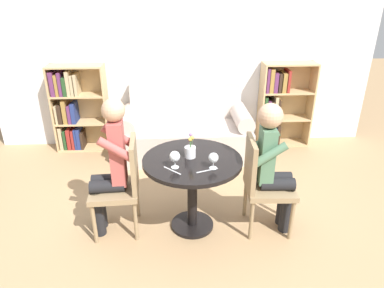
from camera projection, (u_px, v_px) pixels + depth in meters
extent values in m
plane|color=tan|center=(192.00, 226.00, 3.27)|extent=(16.00, 16.00, 0.00)
cube|color=silver|center=(184.00, 47.00, 4.52)|extent=(5.20, 0.05, 2.70)
cylinder|color=black|center=(192.00, 161.00, 2.97)|extent=(0.87, 0.87, 0.03)
cylinder|color=black|center=(192.00, 194.00, 3.12)|extent=(0.09, 0.09, 0.65)
cylinder|color=black|center=(192.00, 224.00, 3.26)|extent=(0.40, 0.40, 0.03)
cube|color=beige|center=(186.00, 140.00, 4.57)|extent=(1.68, 0.80, 0.42)
cube|color=beige|center=(185.00, 100.00, 4.66)|extent=(1.46, 0.16, 0.50)
cylinder|color=beige|center=(129.00, 119.00, 4.40)|extent=(0.22, 0.72, 0.22)
cylinder|color=beige|center=(241.00, 117.00, 4.47)|extent=(0.22, 0.72, 0.22)
cube|color=tan|center=(83.00, 106.00, 4.72)|extent=(0.72, 0.02, 1.17)
cube|color=tan|center=(54.00, 109.00, 4.58)|extent=(0.02, 0.28, 1.17)
cube|color=tan|center=(107.00, 108.00, 4.62)|extent=(0.02, 0.28, 1.17)
cube|color=tan|center=(86.00, 147.00, 4.84)|extent=(0.67, 0.28, 0.02)
cube|color=tan|center=(83.00, 122.00, 4.68)|extent=(0.67, 0.28, 0.02)
cube|color=tan|center=(79.00, 95.00, 4.52)|extent=(0.67, 0.28, 0.02)
cube|color=tan|center=(75.00, 66.00, 4.36)|extent=(0.67, 0.28, 0.02)
cube|color=tan|center=(63.00, 137.00, 4.75)|extent=(0.04, 0.23, 0.32)
cube|color=#234723|center=(67.00, 138.00, 4.76)|extent=(0.03, 0.23, 0.27)
cube|color=maroon|center=(70.00, 137.00, 4.76)|extent=(0.05, 0.23, 0.29)
cube|color=maroon|center=(74.00, 138.00, 4.77)|extent=(0.03, 0.23, 0.27)
cube|color=navy|center=(77.00, 137.00, 4.77)|extent=(0.03, 0.23, 0.29)
cube|color=navy|center=(80.00, 137.00, 4.77)|extent=(0.05, 0.23, 0.29)
cube|color=#332319|center=(83.00, 139.00, 4.78)|extent=(0.03, 0.23, 0.24)
cube|color=tan|center=(58.00, 113.00, 4.60)|extent=(0.03, 0.23, 0.25)
cube|color=#332319|center=(62.00, 113.00, 4.60)|extent=(0.05, 0.23, 0.26)
cube|color=olive|center=(66.00, 111.00, 4.60)|extent=(0.05, 0.23, 0.32)
cube|color=#602D5B|center=(71.00, 113.00, 4.61)|extent=(0.04, 0.23, 0.24)
cube|color=navy|center=(75.00, 112.00, 4.61)|extent=(0.05, 0.23, 0.27)
cube|color=#602D5B|center=(54.00, 83.00, 4.43)|extent=(0.05, 0.23, 0.31)
cube|color=olive|center=(58.00, 84.00, 4.44)|extent=(0.04, 0.23, 0.28)
cube|color=#602D5B|center=(62.00, 83.00, 4.44)|extent=(0.04, 0.23, 0.31)
cube|color=#234723|center=(66.00, 85.00, 4.45)|extent=(0.05, 0.23, 0.24)
cube|color=tan|center=(70.00, 83.00, 4.44)|extent=(0.04, 0.23, 0.32)
cube|color=tan|center=(73.00, 85.00, 4.45)|extent=(0.03, 0.23, 0.26)
cube|color=tan|center=(77.00, 84.00, 4.45)|extent=(0.04, 0.23, 0.28)
cube|color=tan|center=(283.00, 102.00, 4.86)|extent=(0.72, 0.02, 1.17)
cube|color=tan|center=(261.00, 105.00, 4.73)|extent=(0.02, 0.28, 1.17)
cube|color=tan|center=(310.00, 104.00, 4.76)|extent=(0.02, 0.28, 1.17)
cube|color=tan|center=(281.00, 142.00, 4.99)|extent=(0.67, 0.28, 0.02)
cube|color=tan|center=(284.00, 118.00, 4.83)|extent=(0.67, 0.28, 0.02)
cube|color=tan|center=(287.00, 92.00, 4.67)|extent=(0.67, 0.28, 0.02)
cube|color=tan|center=(290.00, 64.00, 4.51)|extent=(0.67, 0.28, 0.02)
cube|color=navy|center=(262.00, 132.00, 4.89)|extent=(0.04, 0.23, 0.32)
cube|color=#602D5B|center=(265.00, 134.00, 4.91)|extent=(0.03, 0.23, 0.25)
cube|color=navy|center=(268.00, 132.00, 4.90)|extent=(0.03, 0.23, 0.32)
cube|color=navy|center=(271.00, 134.00, 4.91)|extent=(0.03, 0.23, 0.26)
cube|color=navy|center=(274.00, 134.00, 4.92)|extent=(0.03, 0.23, 0.25)
cube|color=#332319|center=(277.00, 133.00, 4.91)|extent=(0.04, 0.23, 0.28)
cube|color=#234723|center=(264.00, 107.00, 4.73)|extent=(0.04, 0.23, 0.32)
cube|color=#602D5B|center=(268.00, 109.00, 4.75)|extent=(0.04, 0.23, 0.26)
cube|color=#332319|center=(271.00, 109.00, 4.75)|extent=(0.03, 0.23, 0.26)
cube|color=tan|center=(274.00, 107.00, 4.74)|extent=(0.04, 0.23, 0.32)
cube|color=#332319|center=(277.00, 108.00, 4.75)|extent=(0.03, 0.23, 0.27)
cube|color=#602D5B|center=(266.00, 80.00, 4.57)|extent=(0.03, 0.23, 0.32)
cube|color=olive|center=(270.00, 80.00, 4.58)|extent=(0.05, 0.23, 0.32)
cube|color=#602D5B|center=(274.00, 82.00, 4.59)|extent=(0.05, 0.23, 0.26)
cube|color=#332319|center=(278.00, 82.00, 4.60)|extent=(0.04, 0.23, 0.25)
cube|color=olive|center=(283.00, 82.00, 4.60)|extent=(0.05, 0.23, 0.26)
cube|color=maroon|center=(287.00, 80.00, 4.59)|extent=(0.03, 0.23, 0.29)
cylinder|color=#937A56|center=(100.00, 201.00, 3.30)|extent=(0.04, 0.04, 0.40)
cylinder|color=#937A56|center=(94.00, 224.00, 2.97)|extent=(0.04, 0.04, 0.40)
cylinder|color=#937A56|center=(137.00, 198.00, 3.33)|extent=(0.04, 0.04, 0.40)
cylinder|color=#937A56|center=(136.00, 221.00, 3.01)|extent=(0.04, 0.04, 0.40)
cube|color=#937A56|center=(115.00, 190.00, 3.06)|extent=(0.44, 0.44, 0.05)
cube|color=#937A56|center=(134.00, 164.00, 2.97)|extent=(0.06, 0.38, 0.45)
cylinder|color=#937A56|center=(292.00, 220.00, 3.02)|extent=(0.04, 0.04, 0.40)
cylinder|color=#937A56|center=(282.00, 198.00, 3.34)|extent=(0.04, 0.04, 0.40)
cylinder|color=#937A56|center=(251.00, 221.00, 3.02)|extent=(0.04, 0.04, 0.40)
cylinder|color=#937A56|center=(245.00, 198.00, 3.34)|extent=(0.04, 0.04, 0.40)
cube|color=#937A56|center=(270.00, 188.00, 3.09)|extent=(0.44, 0.44, 0.05)
cube|color=#937A56|center=(251.00, 164.00, 2.98)|extent=(0.06, 0.38, 0.45)
cylinder|color=black|center=(100.00, 206.00, 3.17)|extent=(0.11, 0.11, 0.45)
cylinder|color=black|center=(98.00, 213.00, 3.07)|extent=(0.11, 0.11, 0.45)
cylinder|color=black|center=(109.00, 180.00, 3.07)|extent=(0.31, 0.13, 0.11)
cylinder|color=black|center=(107.00, 186.00, 2.97)|extent=(0.31, 0.13, 0.11)
cube|color=#B2514C|center=(118.00, 153.00, 2.91)|extent=(0.13, 0.21, 0.58)
cylinder|color=#B2514C|center=(118.00, 136.00, 2.99)|extent=(0.29, 0.08, 0.23)
cylinder|color=#B2514C|center=(115.00, 149.00, 2.74)|extent=(0.29, 0.08, 0.23)
sphere|color=tan|center=(113.00, 110.00, 2.75)|extent=(0.19, 0.19, 0.19)
cylinder|color=black|center=(286.00, 210.00, 3.12)|extent=(0.11, 0.11, 0.45)
cylinder|color=black|center=(283.00, 203.00, 3.22)|extent=(0.11, 0.11, 0.45)
cylinder|color=black|center=(277.00, 184.00, 3.00)|extent=(0.30, 0.12, 0.11)
cylinder|color=black|center=(275.00, 178.00, 3.10)|extent=(0.30, 0.12, 0.11)
cube|color=#517A5B|center=(266.00, 155.00, 2.94)|extent=(0.13, 0.21, 0.51)
cylinder|color=#517A5B|center=(271.00, 155.00, 2.79)|extent=(0.29, 0.08, 0.23)
cylinder|color=#517A5B|center=(264.00, 141.00, 3.04)|extent=(0.29, 0.08, 0.23)
sphere|color=tan|center=(270.00, 116.00, 2.79)|extent=(0.21, 0.21, 0.21)
cylinder|color=white|center=(175.00, 167.00, 2.83)|extent=(0.06, 0.06, 0.00)
cylinder|color=white|center=(175.00, 164.00, 2.81)|extent=(0.01, 0.01, 0.06)
sphere|color=white|center=(175.00, 156.00, 2.79)|extent=(0.09, 0.09, 0.09)
sphere|color=maroon|center=(175.00, 158.00, 2.79)|extent=(0.06, 0.06, 0.06)
cylinder|color=white|center=(213.00, 168.00, 2.82)|extent=(0.06, 0.06, 0.00)
cylinder|color=white|center=(213.00, 165.00, 2.80)|extent=(0.01, 0.01, 0.06)
sphere|color=white|center=(213.00, 158.00, 2.78)|extent=(0.08, 0.08, 0.08)
sphere|color=maroon|center=(213.00, 159.00, 2.78)|extent=(0.06, 0.06, 0.06)
cylinder|color=silver|center=(190.00, 152.00, 2.98)|extent=(0.10, 0.10, 0.10)
cylinder|color=#4C7A42|center=(192.00, 143.00, 2.93)|extent=(0.01, 0.00, 0.09)
sphere|color=#EACC4C|center=(192.00, 138.00, 2.91)|extent=(0.04, 0.04, 0.04)
cylinder|color=#4C7A42|center=(190.00, 143.00, 2.96)|extent=(0.00, 0.01, 0.06)
sphere|color=#D16684|center=(190.00, 140.00, 2.94)|extent=(0.04, 0.04, 0.04)
cylinder|color=#4C7A42|center=(191.00, 141.00, 2.93)|extent=(0.01, 0.01, 0.12)
sphere|color=#9E70B2|center=(191.00, 135.00, 2.91)|extent=(0.04, 0.04, 0.04)
cylinder|color=#4C7A42|center=(190.00, 143.00, 2.93)|extent=(0.01, 0.00, 0.08)
sphere|color=#EACC4C|center=(190.00, 139.00, 2.91)|extent=(0.04, 0.04, 0.04)
cube|color=silver|center=(207.00, 170.00, 2.78)|extent=(0.18, 0.07, 0.00)
cube|color=silver|center=(172.00, 171.00, 2.78)|extent=(0.14, 0.14, 0.00)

